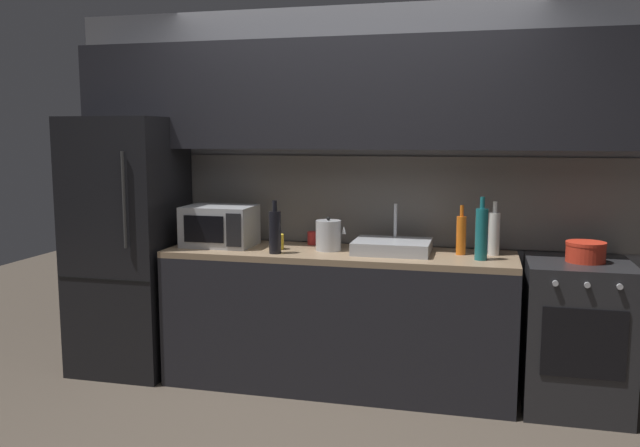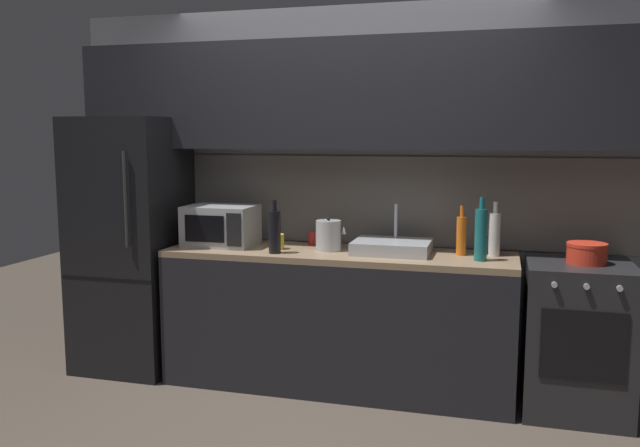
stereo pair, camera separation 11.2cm
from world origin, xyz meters
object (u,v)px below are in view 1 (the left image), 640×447
Objects in this scene: kettle at (329,235)px; mug_blue at (489,244)px; wine_bottle_white at (494,233)px; mug_yellow at (277,242)px; wine_bottle_dark at (275,231)px; wine_bottle_orange at (461,234)px; cooking_pot at (586,252)px; wine_bottle_teal at (481,233)px; microwave at (220,226)px; mug_red at (313,238)px; refrigerator at (128,245)px; oven_range at (576,335)px.

kettle is 1.03m from mug_blue.
wine_bottle_white is 3.41× the size of mug_yellow.
mug_blue is at bearing 10.06° from mug_yellow.
wine_bottle_white is (1.34, 0.27, -0.00)m from wine_bottle_dark.
cooking_pot is (0.72, -0.07, -0.07)m from wine_bottle_orange.
wine_bottle_teal reaches higher than cooking_pot.
microwave reaches higher than mug_red.
wine_bottle_dark reaches higher than wine_bottle_orange.
wine_bottle_teal is (0.96, -0.10, 0.06)m from kettle.
refrigerator is at bearing -178.45° from microwave.
oven_range is 1.93m from wine_bottle_dark.
oven_range is at bearing -7.20° from mug_red.
wine_bottle_white reaches higher than microwave.
microwave is at bearing 174.61° from mug_yellow.
wine_bottle_teal is at bearing -2.63° from mug_yellow.
wine_bottle_teal reaches higher than wine_bottle_dark.
microwave is 4.66× the size of mug_yellow.
wine_bottle_teal reaches higher than mug_blue.
mug_blue is at bearing 11.07° from kettle.
oven_range is at bearing 0.61° from mug_yellow.
wine_bottle_dark is at bearing -163.54° from mug_blue.
wine_bottle_orange is at bearing 1.86° from refrigerator.
mug_yellow is (-0.03, 0.15, -0.09)m from wine_bottle_dark.
microwave is 2.31m from cooking_pot.
oven_range is 3.94× the size of cooking_pot.
mug_red is at bearing 172.80° from oven_range.
wine_bottle_dark is at bearing -174.72° from oven_range.
microwave is 5.18× the size of mug_red.
microwave is 1.21× the size of wine_bottle_teal.
wine_bottle_orange is 0.73m from cooking_pot.
wine_bottle_dark is at bearing -77.88° from mug_yellow.
wine_bottle_dark is at bearing -22.74° from microwave.
wine_bottle_orange is at bearing -7.90° from mug_red.
mug_red is (-0.99, 0.14, -0.08)m from wine_bottle_orange.
wine_bottle_white is at bearing 168.74° from cooking_pot.
refrigerator is 17.36× the size of mug_blue.
wine_bottle_white is at bearing 8.63° from wine_bottle_orange.
wine_bottle_teal reaches higher than wine_bottle_white.
microwave is 0.75m from kettle.
refrigerator reaches higher than mug_yellow.
mug_red reaches higher than oven_range.
wine_bottle_teal is at bearing -14.69° from mug_red.
oven_range is at bearing 7.91° from wine_bottle_teal.
refrigerator is at bearing 178.90° from mug_yellow.
wine_bottle_orange is at bearing -171.37° from wine_bottle_white.
wine_bottle_dark is (-0.30, -0.19, 0.04)m from kettle.
oven_range is at bearing -12.06° from wine_bottle_white.
mug_red is (-1.19, 0.11, -0.09)m from wine_bottle_white.
mug_yellow is (0.42, -0.04, -0.09)m from microwave.
wine_bottle_teal is at bearing -5.95° from kettle.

